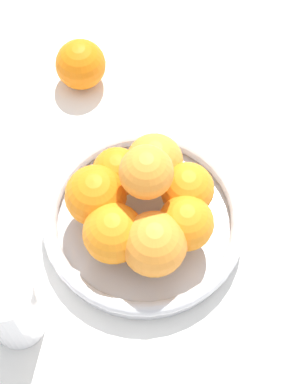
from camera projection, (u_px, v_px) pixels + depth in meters
ground_plane at (144, 228)px, 0.89m from camera, size 4.00×4.00×0.00m
fruit_bowl at (144, 221)px, 0.87m from camera, size 0.27×0.27×0.04m
orange_pile at (142, 202)px, 0.81m from camera, size 0.19×0.19×0.13m
stray_orange at (81, 64)px, 0.98m from camera, size 0.08×0.08×0.08m
drinking_glass at (12, 309)px, 0.77m from camera, size 0.07×0.07×0.12m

